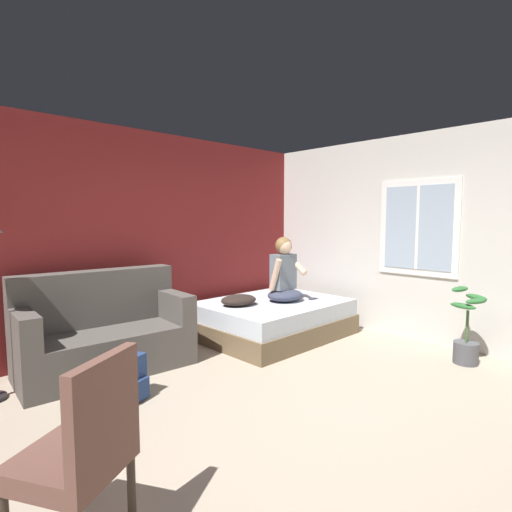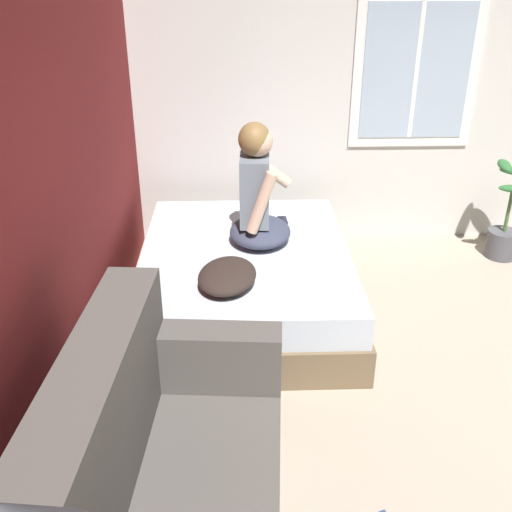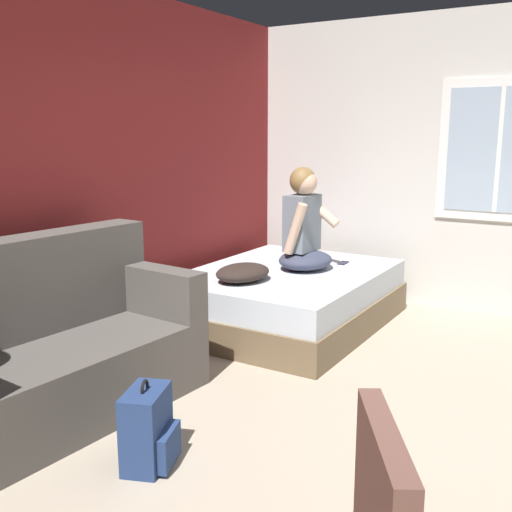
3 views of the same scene
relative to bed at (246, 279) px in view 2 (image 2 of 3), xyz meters
The scene contains 6 objects.
wall_side_with_window 2.51m from the bed, 54.55° to the right, with size 0.19×6.89×2.70m.
bed is the anchor object (origin of this frame).
person_seated 0.62m from the bed, 36.54° to the right, with size 0.54×0.47×0.88m.
throw_pillow 0.62m from the bed, 166.78° to the left, with size 0.48×0.36×0.14m, color #2D231E.
cell_phone 0.63m from the bed, 31.22° to the right, with size 0.07×0.14×0.01m, color black.
potted_plant 2.35m from the bed, 71.09° to the right, with size 0.39×0.37×0.85m.
Camera 2 is at (-2.01, 1.89, 2.35)m, focal length 42.00 mm.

